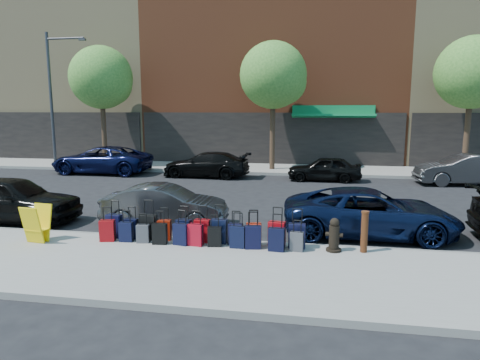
% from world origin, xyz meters
% --- Properties ---
extents(ground, '(120.00, 120.00, 0.00)m').
position_xyz_m(ground, '(0.00, 0.00, 0.00)').
color(ground, black).
rests_on(ground, ground).
extents(sidewalk_near, '(60.00, 4.00, 0.15)m').
position_xyz_m(sidewalk_near, '(0.00, -6.50, 0.07)').
color(sidewalk_near, gray).
rests_on(sidewalk_near, ground).
extents(sidewalk_far, '(60.00, 4.00, 0.15)m').
position_xyz_m(sidewalk_far, '(0.00, 10.00, 0.07)').
color(sidewalk_far, gray).
rests_on(sidewalk_far, ground).
extents(curb_near, '(60.00, 0.08, 0.15)m').
position_xyz_m(curb_near, '(0.00, -4.48, 0.07)').
color(curb_near, gray).
rests_on(curb_near, ground).
extents(curb_far, '(60.00, 0.08, 0.15)m').
position_xyz_m(curb_far, '(0.00, 7.98, 0.07)').
color(curb_far, gray).
rests_on(curb_far, ground).
extents(building_left, '(15.00, 12.12, 16.00)m').
position_xyz_m(building_left, '(-16.00, 17.98, 7.98)').
color(building_left, tan).
rests_on(building_left, ground).
extents(building_center, '(17.00, 12.85, 20.00)m').
position_xyz_m(building_center, '(0.00, 17.99, 9.98)').
color(building_center, brown).
rests_on(building_center, ground).
extents(tree_left, '(3.80, 3.80, 7.27)m').
position_xyz_m(tree_left, '(-9.86, 9.50, 5.41)').
color(tree_left, black).
rests_on(tree_left, sidewalk_far).
extents(tree_center, '(3.80, 3.80, 7.27)m').
position_xyz_m(tree_center, '(0.64, 9.50, 5.41)').
color(tree_center, black).
rests_on(tree_center, sidewalk_far).
extents(tree_right, '(3.80, 3.80, 7.27)m').
position_xyz_m(tree_right, '(11.14, 9.50, 5.41)').
color(tree_right, black).
rests_on(tree_right, sidewalk_far).
extents(streetlight, '(2.59, 0.18, 8.00)m').
position_xyz_m(streetlight, '(-12.80, 8.80, 4.66)').
color(streetlight, '#333338').
rests_on(streetlight, sidewalk_far).
extents(suitcase_front_0, '(0.45, 0.29, 1.01)m').
position_xyz_m(suitcase_front_0, '(-2.42, -4.77, 0.47)').
color(suitcase_front_0, black).
rests_on(suitcase_front_0, sidewalk_near).
extents(suitcase_front_1, '(0.38, 0.23, 0.87)m').
position_xyz_m(suitcase_front_1, '(-1.93, -4.79, 0.42)').
color(suitcase_front_1, black).
rests_on(suitcase_front_1, sidewalk_near).
extents(suitcase_front_2, '(0.45, 0.26, 1.08)m').
position_xyz_m(suitcase_front_2, '(-1.43, -4.80, 0.49)').
color(suitcase_front_2, black).
rests_on(suitcase_front_2, sidewalk_near).
extents(suitcase_front_3, '(0.38, 0.23, 0.88)m').
position_xyz_m(suitcase_front_3, '(-1.00, -4.78, 0.43)').
color(suitcase_front_3, '#961B09').
rests_on(suitcase_front_3, sidewalk_near).
extents(suitcase_front_4, '(0.42, 0.27, 0.96)m').
position_xyz_m(suitcase_front_4, '(-0.43, -4.83, 0.45)').
color(suitcase_front_4, black).
rests_on(suitcase_front_4, sidewalk_near).
extents(suitcase_front_5, '(0.40, 0.23, 0.97)m').
position_xyz_m(suitcase_front_5, '(0.06, -4.78, 0.45)').
color(suitcase_front_5, '#9D0A11').
rests_on(suitcase_front_5, sidewalk_near).
extents(suitcase_front_6, '(0.43, 0.25, 1.01)m').
position_xyz_m(suitcase_front_6, '(0.51, -4.79, 0.47)').
color(suitcase_front_6, black).
rests_on(suitcase_front_6, sidewalk_near).
extents(suitcase_front_7, '(0.38, 0.22, 0.89)m').
position_xyz_m(suitcase_front_7, '(0.96, -4.84, 0.43)').
color(suitcase_front_7, black).
rests_on(suitcase_front_7, sidewalk_near).
extents(suitcase_front_8, '(0.42, 0.28, 0.93)m').
position_xyz_m(suitcase_front_8, '(1.43, -4.83, 0.44)').
color(suitcase_front_8, '#B11E0B').
rests_on(suitcase_front_8, sidewalk_near).
extents(suitcase_front_9, '(0.45, 0.29, 1.01)m').
position_xyz_m(suitcase_front_9, '(2.02, -4.77, 0.47)').
color(suitcase_front_9, '#A50A12').
rests_on(suitcase_front_9, sidewalk_near).
extents(suitcase_front_10, '(0.42, 0.24, 1.01)m').
position_xyz_m(suitcase_front_10, '(2.54, -4.85, 0.47)').
color(suitcase_front_10, black).
rests_on(suitcase_front_10, sidewalk_near).
extents(suitcase_back_0, '(0.42, 0.29, 0.92)m').
position_xyz_m(suitcase_back_0, '(-2.45, -5.14, 0.44)').
color(suitcase_back_0, maroon).
rests_on(suitcase_back_0, sidewalk_near).
extents(suitcase_back_1, '(0.36, 0.23, 0.84)m').
position_xyz_m(suitcase_back_1, '(-1.94, -5.08, 0.41)').
color(suitcase_back_1, black).
rests_on(suitcase_back_1, sidewalk_near).
extents(suitcase_back_2, '(0.35, 0.24, 0.78)m').
position_xyz_m(suitcase_back_2, '(-1.47, -5.10, 0.39)').
color(suitcase_back_2, '#434349').
rests_on(suitcase_back_2, sidewalk_near).
extents(suitcase_back_3, '(0.39, 0.25, 0.87)m').
position_xyz_m(suitcase_back_3, '(-0.99, -5.14, 0.42)').
color(suitcase_back_3, black).
rests_on(suitcase_back_3, sidewalk_near).
extents(suitcase_back_4, '(0.41, 0.29, 0.91)m').
position_xyz_m(suitcase_back_4, '(-0.42, -5.10, 0.43)').
color(suitcase_back_4, black).
rests_on(suitcase_back_4, sidewalk_near).
extents(suitcase_back_5, '(0.41, 0.27, 0.91)m').
position_xyz_m(suitcase_back_5, '(-0.03, -5.09, 0.43)').
color(suitcase_back_5, '#9E0A1A').
rests_on(suitcase_back_5, sidewalk_near).
extents(suitcase_back_6, '(0.37, 0.24, 0.82)m').
position_xyz_m(suitcase_back_6, '(0.46, -5.08, 0.41)').
color(suitcase_back_6, black).
rests_on(suitcase_back_6, sidewalk_near).
extents(suitcase_back_7, '(0.38, 0.22, 0.90)m').
position_xyz_m(suitcase_back_7, '(1.06, -5.08, 0.43)').
color(suitcase_back_7, black).
rests_on(suitcase_back_7, sidewalk_near).
extents(suitcase_back_8, '(0.43, 0.29, 0.94)m').
position_xyz_m(suitcase_back_8, '(1.45, -5.08, 0.44)').
color(suitcase_back_8, black).
rests_on(suitcase_back_8, sidewalk_near).
extents(suitcase_back_9, '(0.41, 0.26, 0.93)m').
position_xyz_m(suitcase_back_9, '(2.05, -5.16, 0.44)').
color(suitcase_back_9, black).
rests_on(suitcase_back_9, sidewalk_near).
extents(suitcase_back_10, '(0.35, 0.23, 0.78)m').
position_xyz_m(suitcase_back_10, '(2.55, -5.09, 0.39)').
color(suitcase_back_10, '#424348').
rests_on(suitcase_back_10, sidewalk_near).
extents(fire_hydrant, '(0.43, 0.38, 0.84)m').
position_xyz_m(fire_hydrant, '(3.45, -4.94, 0.54)').
color(fire_hydrant, black).
rests_on(fire_hydrant, sidewalk_near).
extents(bollard, '(0.19, 0.19, 1.03)m').
position_xyz_m(bollard, '(4.18, -4.89, 0.68)').
color(bollard, '#38190C').
rests_on(bollard, sidewalk_near).
extents(display_rack, '(0.62, 0.67, 0.98)m').
position_xyz_m(display_rack, '(-4.23, -5.53, 0.64)').
color(display_rack, yellow).
rests_on(display_rack, sidewalk_near).
extents(car_near_0, '(4.49, 1.89, 1.51)m').
position_xyz_m(car_near_0, '(-6.70, -3.33, 0.76)').
color(car_near_0, black).
rests_on(car_near_0, ground).
extents(car_near_1, '(3.94, 1.56, 1.28)m').
position_xyz_m(car_near_1, '(-1.66, -2.84, 0.64)').
color(car_near_1, '#363538').
rests_on(car_near_1, ground).
extents(car_near_2, '(4.95, 2.33, 1.37)m').
position_xyz_m(car_near_2, '(4.55, -2.92, 0.68)').
color(car_near_2, '#0B1533').
rests_on(car_near_2, ground).
extents(car_far_0, '(5.58, 2.61, 1.54)m').
position_xyz_m(car_far_0, '(-8.96, 7.06, 0.77)').
color(car_far_0, black).
rests_on(car_far_0, ground).
extents(car_far_1, '(4.76, 2.13, 1.36)m').
position_xyz_m(car_far_1, '(-2.79, 6.78, 0.68)').
color(car_far_1, black).
rests_on(car_far_1, ground).
extents(car_far_2, '(3.72, 1.56, 1.26)m').
position_xyz_m(car_far_2, '(3.45, 6.59, 0.63)').
color(car_far_2, black).
rests_on(car_far_2, ground).
extents(car_far_3, '(4.64, 1.94, 1.49)m').
position_xyz_m(car_far_3, '(10.08, 6.51, 0.74)').
color(car_far_3, '#303033').
rests_on(car_far_3, ground).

